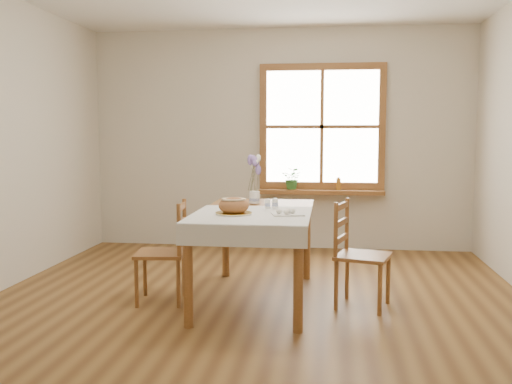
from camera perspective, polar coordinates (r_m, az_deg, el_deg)
ground at (r=4.55m, az=-0.49°, el=-11.75°), size 5.00×5.00×0.00m
room_walls at (r=4.34m, az=-0.51°, el=10.23°), size 4.60×5.10×2.65m
window at (r=6.76m, az=6.61°, el=6.50°), size 1.46×0.08×1.46m
window_sill at (r=6.73m, az=6.52°, el=0.02°), size 1.46×0.20×0.05m
dining_table at (r=4.69m, az=0.00°, el=-2.86°), size 0.90×1.60×0.75m
table_linen at (r=4.37m, az=-0.51°, el=-2.30°), size 0.91×0.99×0.01m
chair_left at (r=4.74m, az=-9.51°, el=-5.91°), size 0.45×0.43×0.83m
chair_right at (r=4.61m, az=10.67°, el=-6.16°), size 0.51×0.50×0.85m
bread_plate at (r=4.37m, az=-2.24°, el=-2.15°), size 0.31×0.31×0.01m
bread_loaf at (r=4.36m, az=-2.24°, el=-1.22°), size 0.23×0.23×0.13m
egg_napkin at (r=4.35m, az=3.17°, el=-2.22°), size 0.27×0.25×0.01m
eggs at (r=4.35m, az=3.17°, el=-1.89°), size 0.21×0.20×0.04m
salt_shaker at (r=4.67m, az=1.16°, el=-1.19°), size 0.05×0.05×0.09m
pepper_shaker at (r=4.67m, az=1.92°, el=-1.14°), size 0.05×0.05×0.09m
flower_vase at (r=5.07m, az=-0.16°, el=-0.62°), size 0.10×0.10×0.10m
lavender_bouquet at (r=5.05m, az=-0.16°, el=1.75°), size 0.17×0.17×0.31m
potted_plant at (r=6.73m, az=3.68°, el=1.12°), size 0.31×0.32×0.20m
amber_bottle at (r=6.72m, az=8.25°, el=0.85°), size 0.06×0.06×0.15m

